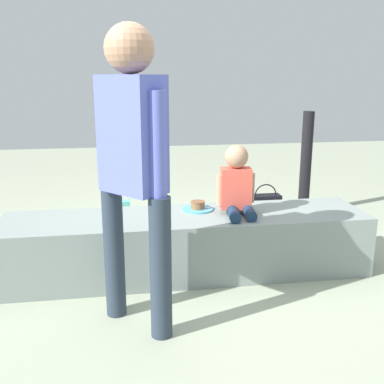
{
  "coord_description": "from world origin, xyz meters",
  "views": [
    {
      "loc": [
        -0.43,
        -2.95,
        1.36
      ],
      "look_at": [
        -0.01,
        -0.32,
        0.68
      ],
      "focal_mm": 42.16,
      "sensor_mm": 36.0,
      "label": 1
    }
  ],
  "objects_px": {
    "gift_bag": "(118,216)",
    "handbag_black_leather": "(265,205)",
    "child_seated": "(237,184)",
    "water_bottle_near_gift": "(241,225)",
    "adult_standing": "(133,154)",
    "cake_plate": "(198,207)",
    "party_cup_red": "(82,247)"
  },
  "relations": [
    {
      "from": "gift_bag",
      "to": "handbag_black_leather",
      "type": "bearing_deg",
      "value": 9.89
    },
    {
      "from": "adult_standing",
      "to": "handbag_black_leather",
      "type": "relative_size",
      "value": 4.88
    },
    {
      "from": "adult_standing",
      "to": "gift_bag",
      "type": "relative_size",
      "value": 4.82
    },
    {
      "from": "child_seated",
      "to": "water_bottle_near_gift",
      "type": "relative_size",
      "value": 2.35
    },
    {
      "from": "child_seated",
      "to": "adult_standing",
      "type": "xyz_separation_m",
      "value": [
        -0.72,
        -0.63,
        0.33
      ]
    },
    {
      "from": "child_seated",
      "to": "handbag_black_leather",
      "type": "height_order",
      "value": "child_seated"
    },
    {
      "from": "cake_plate",
      "to": "gift_bag",
      "type": "distance_m",
      "value": 1.05
    },
    {
      "from": "party_cup_red",
      "to": "child_seated",
      "type": "bearing_deg",
      "value": -24.14
    },
    {
      "from": "adult_standing",
      "to": "water_bottle_near_gift",
      "type": "relative_size",
      "value": 7.83
    },
    {
      "from": "handbag_black_leather",
      "to": "gift_bag",
      "type": "bearing_deg",
      "value": -170.11
    },
    {
      "from": "adult_standing",
      "to": "water_bottle_near_gift",
      "type": "xyz_separation_m",
      "value": [
        0.96,
        1.34,
        -0.88
      ]
    },
    {
      "from": "child_seated",
      "to": "cake_plate",
      "type": "relative_size",
      "value": 2.16
    },
    {
      "from": "cake_plate",
      "to": "water_bottle_near_gift",
      "type": "height_order",
      "value": "cake_plate"
    },
    {
      "from": "gift_bag",
      "to": "party_cup_red",
      "type": "distance_m",
      "value": 0.55
    },
    {
      "from": "gift_bag",
      "to": "adult_standing",
      "type": "bearing_deg",
      "value": -86.0
    },
    {
      "from": "water_bottle_near_gift",
      "to": "party_cup_red",
      "type": "xyz_separation_m",
      "value": [
        -1.36,
        -0.21,
        -0.04
      ]
    },
    {
      "from": "water_bottle_near_gift",
      "to": "handbag_black_leather",
      "type": "bearing_deg",
      "value": 52.79
    },
    {
      "from": "child_seated",
      "to": "party_cup_red",
      "type": "relative_size",
      "value": 4.7
    },
    {
      "from": "party_cup_red",
      "to": "handbag_black_leather",
      "type": "xyz_separation_m",
      "value": [
        1.73,
        0.71,
        0.07
      ]
    },
    {
      "from": "cake_plate",
      "to": "gift_bag",
      "type": "relative_size",
      "value": 0.67
    },
    {
      "from": "cake_plate",
      "to": "party_cup_red",
      "type": "bearing_deg",
      "value": 157.06
    },
    {
      "from": "gift_bag",
      "to": "handbag_black_leather",
      "type": "relative_size",
      "value": 1.01
    },
    {
      "from": "child_seated",
      "to": "gift_bag",
      "type": "relative_size",
      "value": 1.44
    },
    {
      "from": "child_seated",
      "to": "gift_bag",
      "type": "height_order",
      "value": "child_seated"
    },
    {
      "from": "adult_standing",
      "to": "gift_bag",
      "type": "height_order",
      "value": "adult_standing"
    },
    {
      "from": "handbag_black_leather",
      "to": "adult_standing",
      "type": "bearing_deg",
      "value": -126.03
    },
    {
      "from": "adult_standing",
      "to": "handbag_black_leather",
      "type": "xyz_separation_m",
      "value": [
        1.34,
        1.84,
        -0.86
      ]
    },
    {
      "from": "gift_bag",
      "to": "party_cup_red",
      "type": "xyz_separation_m",
      "value": [
        -0.29,
        -0.46,
        -0.1
      ]
    },
    {
      "from": "party_cup_red",
      "to": "handbag_black_leather",
      "type": "bearing_deg",
      "value": 22.25
    },
    {
      "from": "gift_bag",
      "to": "party_cup_red",
      "type": "relative_size",
      "value": 3.26
    },
    {
      "from": "handbag_black_leather",
      "to": "cake_plate",
      "type": "bearing_deg",
      "value": -128.8
    },
    {
      "from": "adult_standing",
      "to": "handbag_black_leather",
      "type": "distance_m",
      "value": 2.43
    }
  ]
}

